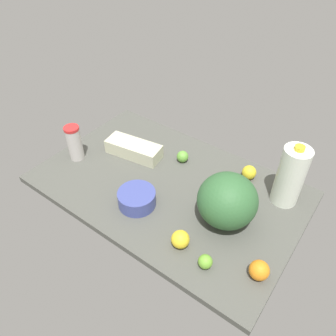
% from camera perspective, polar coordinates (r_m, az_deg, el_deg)
% --- Properties ---
extents(countertop, '(1.20, 0.76, 0.03)m').
position_cam_1_polar(countertop, '(1.53, 0.00, -3.25)').
color(countertop, '#4D4E48').
rests_on(countertop, ground).
extents(egg_carton, '(0.30, 0.15, 0.07)m').
position_cam_1_polar(egg_carton, '(1.67, -5.97, 3.31)').
color(egg_carton, beige).
rests_on(egg_carton, countertop).
extents(tumbler_cup, '(0.07, 0.07, 0.18)m').
position_cam_1_polar(tumbler_cup, '(1.67, -15.97, 4.25)').
color(tumbler_cup, beige).
rests_on(tumbler_cup, countertop).
extents(watermelon, '(0.24, 0.24, 0.22)m').
position_cam_1_polar(watermelon, '(1.31, 10.29, -5.59)').
color(watermelon, '#316234').
rests_on(watermelon, countertop).
extents(mixing_bowl, '(0.16, 0.16, 0.07)m').
position_cam_1_polar(mixing_bowl, '(1.41, -5.45, -5.30)').
color(mixing_bowl, '#3F4A96').
rests_on(mixing_bowl, countertop).
extents(milk_jug, '(0.11, 0.11, 0.29)m').
position_cam_1_polar(milk_jug, '(1.44, 20.55, -1.33)').
color(milk_jug, white).
rests_on(milk_jug, countertop).
extents(orange_far_back, '(0.07, 0.07, 0.07)m').
position_cam_1_polar(orange_far_back, '(1.23, 15.60, -16.77)').
color(orange_far_back, orange).
rests_on(orange_far_back, countertop).
extents(lime_beside_bowl, '(0.06, 0.06, 0.06)m').
position_cam_1_polar(lime_beside_bowl, '(1.63, 2.55, 2.01)').
color(lime_beside_bowl, '#65A93C').
rests_on(lime_beside_bowl, countertop).
extents(lemon_by_jug, '(0.07, 0.07, 0.07)m').
position_cam_1_polar(lemon_by_jug, '(1.27, 2.16, -12.30)').
color(lemon_by_jug, yellow).
rests_on(lemon_by_jug, countertop).
extents(lemon_loose, '(0.07, 0.07, 0.07)m').
position_cam_1_polar(lemon_loose, '(1.57, 13.94, -0.73)').
color(lemon_loose, yellow).
rests_on(lemon_loose, countertop).
extents(lime_near_front, '(0.05, 0.05, 0.05)m').
position_cam_1_polar(lime_near_front, '(1.23, 6.51, -15.89)').
color(lime_near_front, '#6BAA33').
rests_on(lime_near_front, countertop).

